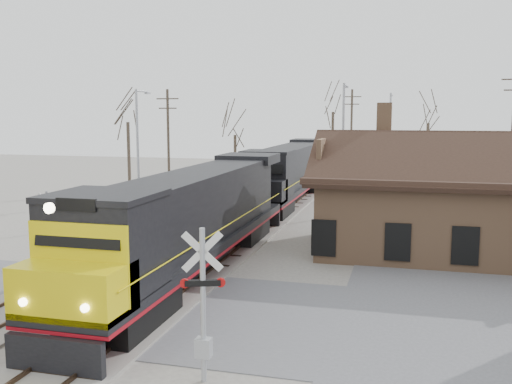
{
  "coord_description": "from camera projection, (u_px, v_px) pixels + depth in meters",
  "views": [
    {
      "loc": [
        9.25,
        -19.09,
        7.25
      ],
      "look_at": [
        1.83,
        9.0,
        3.29
      ],
      "focal_mm": 40.0,
      "sensor_mm": 36.0,
      "label": 1
    }
  ],
  "objects": [
    {
      "name": "road",
      "position": [
        149.0,
        307.0,
        21.61
      ],
      "size": [
        60.0,
        9.0,
        0.03
      ],
      "primitive_type": "cube",
      "color": "#5A5A5F",
      "rests_on": "ground"
    },
    {
      "name": "tree_b",
      "position": [
        235.0,
        127.0,
        59.86
      ],
      "size": [
        3.41,
        3.41,
        8.36
      ],
      "color": "#382D23",
      "rests_on": "ground"
    },
    {
      "name": "tree_d",
      "position": [
        429.0,
        113.0,
        60.26
      ],
      "size": [
        4.23,
        4.23,
        10.36
      ],
      "color": "#382D23",
      "rests_on": "ground"
    },
    {
      "name": "streetlight_b",
      "position": [
        343.0,
        143.0,
        40.26
      ],
      "size": [
        0.25,
        2.04,
        9.42
      ],
      "color": "#A5A8AD",
      "rests_on": "ground"
    },
    {
      "name": "depot",
      "position": [
        459.0,
        208.0,
        29.75
      ],
      "size": [
        15.2,
        9.31,
        7.9
      ],
      "color": "#9E7351",
      "rests_on": "ground"
    },
    {
      "name": "utility_pole_a",
      "position": [
        168.0,
        142.0,
        48.86
      ],
      "size": [
        2.0,
        0.24,
        9.38
      ],
      "color": "#382D23",
      "rests_on": "ground"
    },
    {
      "name": "utility_pole_c",
      "position": [
        512.0,
        137.0,
        43.43
      ],
      "size": [
        2.0,
        0.24,
        10.68
      ],
      "color": "#382D23",
      "rests_on": "ground"
    },
    {
      "name": "track_main",
      "position": [
        252.0,
        229.0,
        35.97
      ],
      "size": [
        3.4,
        90.0,
        0.24
      ],
      "color": "#A29D93",
      "rests_on": "ground"
    },
    {
      "name": "tree_a",
      "position": [
        127.0,
        110.0,
        53.17
      ],
      "size": [
        4.37,
        4.37,
        10.7
      ],
      "color": "#382D23",
      "rests_on": "ground"
    },
    {
      "name": "crossbuck_far",
      "position": [
        48.0,
        230.0,
        27.49
      ],
      "size": [
        1.03,
        0.27,
        3.61
      ],
      "rotation": [
        0.0,
        0.0,
        3.29
      ],
      "color": "#A5A8AD",
      "rests_on": "ground"
    },
    {
      "name": "utility_pole_b",
      "position": [
        351.0,
        133.0,
        62.28
      ],
      "size": [
        2.0,
        0.24,
        9.96
      ],
      "color": "#382D23",
      "rests_on": "ground"
    },
    {
      "name": "tree_c",
      "position": [
        333.0,
        101.0,
        67.12
      ],
      "size": [
        5.04,
        5.04,
        12.35
      ],
      "color": "#382D23",
      "rests_on": "ground"
    },
    {
      "name": "locomotive_trailing",
      "position": [
        289.0,
        173.0,
        46.51
      ],
      "size": [
        3.26,
        21.83,
        4.59
      ],
      "color": "black",
      "rests_on": "ground"
    },
    {
      "name": "streetlight_a",
      "position": [
        139.0,
        149.0,
        38.15
      ],
      "size": [
        0.25,
        2.04,
        8.9
      ],
      "color": "#A5A8AD",
      "rests_on": "ground"
    },
    {
      "name": "track_siding",
      "position": [
        186.0,
        226.0,
        37.11
      ],
      "size": [
        3.4,
        90.0,
        0.24
      ],
      "color": "#A29D93",
      "rests_on": "ground"
    },
    {
      "name": "crossbuck_near",
      "position": [
        203.0,
        311.0,
        15.34
      ],
      "size": [
        1.18,
        0.48,
        4.28
      ],
      "rotation": [
        0.0,
        0.0,
        0.34
      ],
      "color": "#A5A8AD",
      "rests_on": "ground"
    },
    {
      "name": "streetlight_c",
      "position": [
        390.0,
        138.0,
        52.2
      ],
      "size": [
        0.25,
        2.04,
        9.19
      ],
      "color": "#A5A8AD",
      "rests_on": "ground"
    },
    {
      "name": "ground",
      "position": [
        149.0,
        307.0,
        21.61
      ],
      "size": [
        140.0,
        140.0,
        0.0
      ],
      "primitive_type": "plane",
      "color": "#A29D93",
      "rests_on": "ground"
    },
    {
      "name": "locomotive_lead",
      "position": [
        189.0,
        221.0,
        25.33
      ],
      "size": [
        3.26,
        21.83,
        4.85
      ],
      "color": "black",
      "rests_on": "ground"
    }
  ]
}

